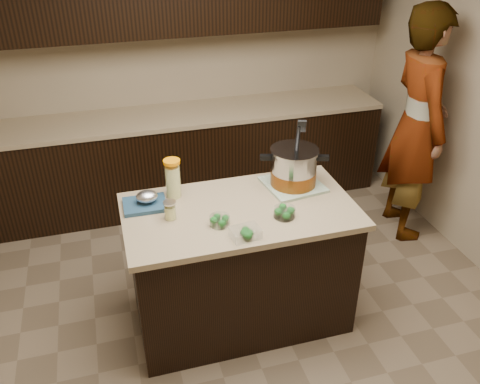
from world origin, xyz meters
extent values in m
plane|color=brown|center=(0.00, 0.00, 0.00)|extent=(4.00, 4.00, 0.00)
cube|color=tan|center=(0.00, 2.00, 1.35)|extent=(4.00, 0.04, 2.70)
cube|color=black|center=(0.00, 1.70, 0.43)|extent=(3.60, 0.60, 0.86)
cube|color=tan|center=(0.00, 1.70, 0.88)|extent=(3.60, 0.63, 0.04)
cube|color=black|center=(0.00, 0.00, 0.43)|extent=(1.40, 0.75, 0.86)
cube|color=tan|center=(0.00, 0.00, 0.88)|extent=(1.46, 0.81, 0.04)
cube|color=#557E56|center=(0.42, 0.18, 0.91)|extent=(0.40, 0.40, 0.02)
cylinder|color=#B7B7BC|center=(0.42, 0.18, 1.04)|extent=(0.38, 0.38, 0.24)
cylinder|color=brown|center=(0.42, 0.18, 0.97)|extent=(0.38, 0.38, 0.10)
cylinder|color=#B7B7BC|center=(0.42, 0.18, 1.16)|extent=(0.40, 0.40, 0.02)
cube|color=black|center=(0.24, 0.23, 1.11)|extent=(0.08, 0.06, 0.03)
cube|color=black|center=(0.60, 0.12, 1.11)|extent=(0.08, 0.06, 0.03)
cylinder|color=black|center=(0.42, 0.15, 1.23)|extent=(0.06, 0.13, 0.29)
cylinder|color=#DAD985|center=(-0.37, 0.26, 1.01)|extent=(0.11, 0.11, 0.21)
cylinder|color=white|center=(-0.37, 0.26, 1.02)|extent=(0.12, 0.12, 0.24)
cylinder|color=orange|center=(-0.37, 0.26, 1.15)|extent=(0.13, 0.13, 0.02)
cylinder|color=#DAD985|center=(-0.44, 0.01, 0.94)|extent=(0.08, 0.08, 0.08)
cylinder|color=white|center=(-0.44, 0.01, 0.95)|extent=(0.09, 0.09, 0.11)
cylinder|color=silver|center=(-0.44, 0.01, 1.02)|extent=(0.09, 0.09, 0.02)
cylinder|color=silver|center=(-0.17, -0.14, 0.93)|extent=(0.14, 0.14, 0.06)
cylinder|color=silver|center=(0.23, -0.17, 0.93)|extent=(0.17, 0.17, 0.06)
cube|color=silver|center=(-0.06, -0.31, 0.93)|extent=(0.18, 0.14, 0.06)
cube|color=navy|center=(-0.57, 0.19, 0.91)|extent=(0.27, 0.22, 0.03)
ellipsoid|color=silver|center=(-0.55, 0.19, 0.96)|extent=(0.14, 0.11, 0.07)
imported|color=gray|center=(1.70, 0.70, 0.97)|extent=(0.56, 0.77, 1.95)
camera|label=1|loc=(-0.74, -2.59, 2.60)|focal=38.00mm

